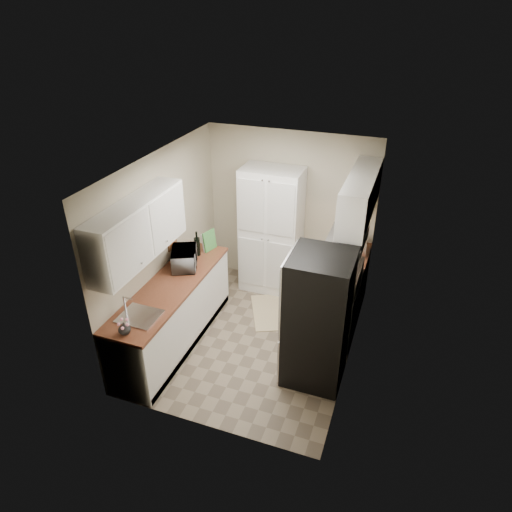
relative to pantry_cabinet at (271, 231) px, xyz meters
The scene contains 16 objects.
ground 1.66m from the pantry_cabinet, 81.35° to the right, with size 3.20×3.20×0.00m, color #7A6B56.
room_shell 1.48m from the pantry_cabinet, 82.18° to the right, with size 2.64×3.24×2.52m.
pantry_cabinet is the anchor object (origin of this frame).
base_cabinet_left 2.00m from the pantry_cabinet, 114.36° to the right, with size 0.60×2.30×0.88m, color white.
countertop_left 1.92m from the pantry_cabinet, 114.36° to the right, with size 0.63×2.33×0.04m, color brown.
base_cabinet_right 1.32m from the pantry_cabinet, ahead, with size 0.60×0.80×0.88m, color white.
countertop_right 1.20m from the pantry_cabinet, ahead, with size 0.63×0.83×0.04m, color brown.
electric_range 1.58m from the pantry_cabinet, 38.22° to the right, with size 0.71×0.78×1.13m.
refrigerator 2.07m from the pantry_cabinet, 56.54° to the right, with size 0.70×0.72×1.70m, color #B7B7BC.
microwave 1.52m from the pantry_cabinet, 122.64° to the right, with size 0.47×0.32×0.26m, color #A4A3A8.
wine_bottle 1.23m from the pantry_cabinet, 131.06° to the right, with size 0.08×0.08×0.33m, color black.
flower_vase 2.88m from the pantry_cabinet, 105.58° to the right, with size 0.14×0.14×0.14m, color white.
cutting_board 1.01m from the pantry_cabinet, 134.28° to the right, with size 0.02×0.24×0.30m, color #408A3E.
toaster_oven 1.29m from the pantry_cabinet, ahead, with size 0.30×0.38×0.22m, color #AFAFB5.
fruit_basket 1.29m from the pantry_cabinet, ahead, with size 0.26×0.26×0.11m, color orange, non-canonical shape.
kitchen_mat 1.23m from the pantry_cabinet, 69.76° to the right, with size 0.56×0.90×0.01m, color #C7B285.
Camera 1 is at (1.71, -4.67, 4.13)m, focal length 32.00 mm.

